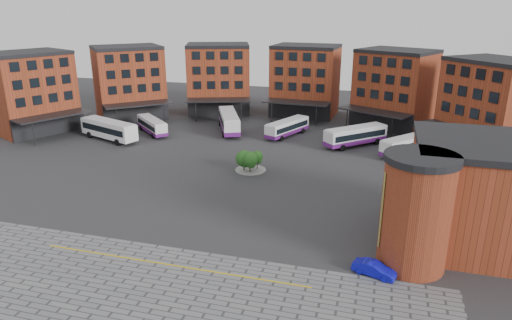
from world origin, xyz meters
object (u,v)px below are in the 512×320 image
(bus_b, at_px, (152,125))
(bus_e, at_px, (356,136))
(blue_car, at_px, (374,269))
(bus_c, at_px, (229,121))
(bus_d, at_px, (287,127))
(bus_f, at_px, (408,145))
(tree_island, at_px, (249,160))
(bus_a, at_px, (109,129))

(bus_b, height_order, bus_e, bus_e)
(blue_car, bearing_deg, bus_c, 51.11)
(blue_car, bearing_deg, bus_e, 24.04)
(bus_c, xyz_separation_m, bus_e, (23.38, -3.05, -0.16))
(bus_c, bearing_deg, bus_d, -25.69)
(bus_c, distance_m, bus_f, 32.13)
(bus_c, distance_m, bus_e, 23.58)
(bus_f, bearing_deg, tree_island, -106.94)
(bus_a, xyz_separation_m, bus_e, (41.68, 8.08, -0.28))
(blue_car, bearing_deg, bus_b, 65.71)
(tree_island, relative_size, bus_b, 0.50)
(bus_b, distance_m, blue_car, 54.88)
(tree_island, bearing_deg, bus_e, 50.93)
(bus_f, distance_m, blue_car, 36.45)
(bus_a, bearing_deg, bus_f, -63.01)
(bus_a, distance_m, blue_car, 55.44)
(blue_car, bearing_deg, bus_d, 39.35)
(bus_c, height_order, bus_f, bus_c)
(bus_c, bearing_deg, bus_b, 177.64)
(tree_island, height_order, bus_c, bus_c)
(bus_e, xyz_separation_m, blue_car, (4.39, -38.89, -1.13))
(bus_d, height_order, blue_car, bus_d)
(bus_d, relative_size, bus_e, 1.03)
(bus_c, height_order, bus_d, bus_c)
(bus_f, relative_size, blue_car, 2.54)
(bus_a, height_order, bus_d, bus_a)
(bus_d, bearing_deg, bus_c, -157.55)
(bus_e, relative_size, bus_f, 1.05)
(bus_f, height_order, blue_car, bus_f)
(bus_e, bearing_deg, bus_a, -123.29)
(bus_e, bearing_deg, bus_d, -147.12)
(bus_a, relative_size, bus_b, 1.40)
(tree_island, bearing_deg, bus_c, 116.12)
(blue_car, bearing_deg, bus_f, 11.54)
(bus_c, xyz_separation_m, bus_d, (11.14, -0.25, -0.33))
(bus_a, height_order, blue_car, bus_a)
(bus_b, relative_size, bus_e, 0.88)
(tree_island, bearing_deg, bus_d, 85.91)
(tree_island, relative_size, bus_f, 0.46)
(bus_d, distance_m, blue_car, 44.89)
(bus_c, relative_size, bus_f, 1.31)
(tree_island, height_order, blue_car, tree_island)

